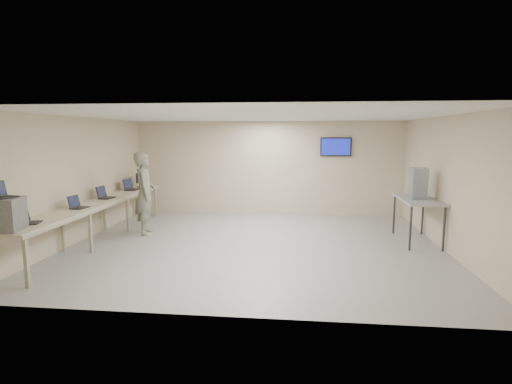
# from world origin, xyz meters

# --- Properties ---
(room) EXTENTS (8.01, 7.01, 2.81)m
(room) POSITION_xyz_m (0.03, 0.06, 1.41)
(room) COLOR #9E9E91
(room) RESTS_ON ground
(workbench) EXTENTS (0.76, 6.00, 0.90)m
(workbench) POSITION_xyz_m (-3.59, 0.00, 0.83)
(workbench) COLOR #C0B899
(workbench) RESTS_ON ground
(equipment_box) EXTENTS (0.54, 0.58, 0.52)m
(equipment_box) POSITION_xyz_m (-3.65, -2.75, 1.16)
(equipment_box) COLOR gray
(equipment_box) RESTS_ON workbench
(laptop_on_box) EXTENTS (0.34, 0.38, 0.26)m
(laptop_on_box) POSITION_xyz_m (-3.70, -2.75, 1.49)
(laptop_on_box) COLOR black
(laptop_on_box) RESTS_ON equipment_box
(laptop_0) EXTENTS (0.36, 0.39, 0.26)m
(laptop_0) POSITION_xyz_m (-3.65, -2.23, 0.97)
(laptop_0) COLOR black
(laptop_0) RESTS_ON workbench
(laptop_1) EXTENTS (0.33, 0.37, 0.27)m
(laptop_1) POSITION_xyz_m (-3.60, -0.81, 0.97)
(laptop_1) COLOR black
(laptop_1) RESTS_ON workbench
(laptop_2) EXTENTS (0.34, 0.40, 0.29)m
(laptop_2) POSITION_xyz_m (-3.66, 0.48, 0.98)
(laptop_2) COLOR black
(laptop_2) RESTS_ON workbench
(laptop_3) EXTENTS (0.39, 0.44, 0.31)m
(laptop_3) POSITION_xyz_m (-3.63, 1.92, 0.98)
(laptop_3) COLOR black
(laptop_3) RESTS_ON workbench
(monitor_near) EXTENTS (0.19, 0.43, 0.43)m
(monitor_near) POSITION_xyz_m (-3.60, 2.48, 1.16)
(monitor_near) COLOR black
(monitor_near) RESTS_ON workbench
(monitor_far) EXTENTS (0.19, 0.42, 0.41)m
(monitor_far) POSITION_xyz_m (-3.60, 2.71, 1.15)
(monitor_far) COLOR black
(monitor_far) RESTS_ON workbench
(soldier) EXTENTS (0.68, 0.84, 2.00)m
(soldier) POSITION_xyz_m (-2.76, 0.73, 1.00)
(soldier) COLOR #697359
(soldier) RESTS_ON ground
(side_table) EXTENTS (0.77, 1.65, 0.99)m
(side_table) POSITION_xyz_m (3.60, 0.67, 0.92)
(side_table) COLOR #9A9A9A
(side_table) RESTS_ON ground
(storage_bins) EXTENTS (0.33, 0.36, 0.69)m
(storage_bins) POSITION_xyz_m (3.58, 0.67, 1.33)
(storage_bins) COLOR #8C94A0
(storage_bins) RESTS_ON side_table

